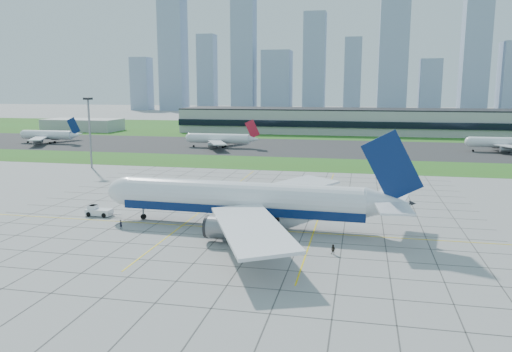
{
  "coord_description": "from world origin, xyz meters",
  "views": [
    {
      "loc": [
        26.84,
        -99.9,
        29.09
      ],
      "look_at": [
        1.04,
        21.9,
        7.0
      ],
      "focal_mm": 35.0,
      "sensor_mm": 36.0,
      "label": 1
    }
  ],
  "objects_px": {
    "light_mast": "(89,124)",
    "crew_far": "(333,250)",
    "crew_near": "(121,224)",
    "distant_jet_1": "(220,139)",
    "airliner": "(244,200)",
    "pushback_tug": "(98,211)",
    "distant_jet_2": "(504,142)",
    "distant_jet_0": "(49,135)"
  },
  "relations": [
    {
      "from": "crew_near",
      "to": "distant_jet_1",
      "type": "xyz_separation_m",
      "value": [
        -19.2,
        142.49,
        3.54
      ]
    },
    {
      "from": "pushback_tug",
      "to": "distant_jet_2",
      "type": "distance_m",
      "value": 188.59
    },
    {
      "from": "pushback_tug",
      "to": "distant_jet_1",
      "type": "distance_m",
      "value": 133.93
    },
    {
      "from": "airliner",
      "to": "distant_jet_2",
      "type": "height_order",
      "value": "airliner"
    },
    {
      "from": "light_mast",
      "to": "crew_far",
      "type": "xyz_separation_m",
      "value": [
        92.7,
        -79.54,
        -15.26
      ]
    },
    {
      "from": "pushback_tug",
      "to": "crew_far",
      "type": "relative_size",
      "value": 4.7
    },
    {
      "from": "distant_jet_0",
      "to": "distant_jet_1",
      "type": "bearing_deg",
      "value": 0.34
    },
    {
      "from": "airliner",
      "to": "pushback_tug",
      "type": "xyz_separation_m",
      "value": [
        -35.03,
        1.77,
        -4.75
      ]
    },
    {
      "from": "crew_near",
      "to": "light_mast",
      "type": "bearing_deg",
      "value": 63.24
    },
    {
      "from": "distant_jet_1",
      "to": "light_mast",
      "type": "bearing_deg",
      "value": -112.48
    },
    {
      "from": "distant_jet_1",
      "to": "distant_jet_2",
      "type": "distance_m",
      "value": 132.07
    },
    {
      "from": "distant_jet_1",
      "to": "airliner",
      "type": "bearing_deg",
      "value": -71.99
    },
    {
      "from": "light_mast",
      "to": "crew_far",
      "type": "height_order",
      "value": "light_mast"
    },
    {
      "from": "crew_near",
      "to": "distant_jet_1",
      "type": "distance_m",
      "value": 143.82
    },
    {
      "from": "light_mast",
      "to": "airliner",
      "type": "height_order",
      "value": "light_mast"
    },
    {
      "from": "crew_far",
      "to": "distant_jet_0",
      "type": "relative_size",
      "value": 0.04
    },
    {
      "from": "pushback_tug",
      "to": "distant_jet_2",
      "type": "bearing_deg",
      "value": 51.54
    },
    {
      "from": "light_mast",
      "to": "distant_jet_2",
      "type": "distance_m",
      "value": 179.95
    },
    {
      "from": "light_mast",
      "to": "pushback_tug",
      "type": "distance_m",
      "value": 75.36
    },
    {
      "from": "distant_jet_0",
      "to": "distant_jet_2",
      "type": "distance_m",
      "value": 225.98
    },
    {
      "from": "light_mast",
      "to": "distant_jet_0",
      "type": "relative_size",
      "value": 0.6
    },
    {
      "from": "distant_jet_1",
      "to": "pushback_tug",
      "type": "bearing_deg",
      "value": -86.16
    },
    {
      "from": "crew_far",
      "to": "distant_jet_0",
      "type": "xyz_separation_m",
      "value": [
        -157.62,
        149.31,
        3.56
      ]
    },
    {
      "from": "distant_jet_0",
      "to": "light_mast",
      "type": "bearing_deg",
      "value": -47.06
    },
    {
      "from": "light_mast",
      "to": "distant_jet_1",
      "type": "height_order",
      "value": "light_mast"
    },
    {
      "from": "light_mast",
      "to": "crew_far",
      "type": "relative_size",
      "value": 13.93
    },
    {
      "from": "light_mast",
      "to": "distant_jet_1",
      "type": "xyz_separation_m",
      "value": [
        29.11,
        70.33,
        -11.7
      ]
    },
    {
      "from": "crew_far",
      "to": "distant_jet_2",
      "type": "height_order",
      "value": "distant_jet_2"
    },
    {
      "from": "pushback_tug",
      "to": "crew_near",
      "type": "bearing_deg",
      "value": -38.87
    },
    {
      "from": "light_mast",
      "to": "crew_near",
      "type": "bearing_deg",
      "value": -56.2
    },
    {
      "from": "light_mast",
      "to": "crew_far",
      "type": "distance_m",
      "value": 123.1
    },
    {
      "from": "light_mast",
      "to": "crew_near",
      "type": "relative_size",
      "value": 13.53
    },
    {
      "from": "crew_far",
      "to": "distant_jet_2",
      "type": "xyz_separation_m",
      "value": [
        68.13,
        159.41,
        3.56
      ]
    },
    {
      "from": "light_mast",
      "to": "distant_jet_2",
      "type": "height_order",
      "value": "light_mast"
    },
    {
      "from": "airliner",
      "to": "light_mast",
      "type": "bearing_deg",
      "value": 140.51
    },
    {
      "from": "light_mast",
      "to": "distant_jet_0",
      "type": "xyz_separation_m",
      "value": [
        -64.92,
        69.77,
        -11.7
      ]
    },
    {
      "from": "distant_jet_1",
      "to": "distant_jet_2",
      "type": "relative_size",
      "value": 1.0
    },
    {
      "from": "airliner",
      "to": "crew_far",
      "type": "distance_m",
      "value": 24.88
    },
    {
      "from": "pushback_tug",
      "to": "crew_far",
      "type": "bearing_deg",
      "value": -14.44
    },
    {
      "from": "pushback_tug",
      "to": "distant_jet_0",
      "type": "distance_m",
      "value": 168.27
    },
    {
      "from": "crew_near",
      "to": "distant_jet_0",
      "type": "bearing_deg",
      "value": 68.02
    },
    {
      "from": "airliner",
      "to": "distant_jet_0",
      "type": "distance_m",
      "value": 192.93
    }
  ]
}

